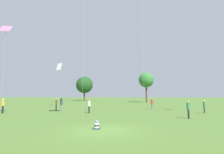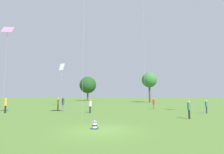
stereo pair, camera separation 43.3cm
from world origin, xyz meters
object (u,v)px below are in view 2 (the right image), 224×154
at_px(person_standing_0, 63,103).
at_px(person_standing_4, 90,105).
at_px(person_standing_5, 189,108).
at_px(person_standing_6, 154,103).
at_px(person_standing_1, 6,104).
at_px(kite_4, 62,67).
at_px(distant_tree_0, 88,85).
at_px(seated_toddler, 95,126).
at_px(distant_tree_1, 149,80).
at_px(person_standing_2, 206,105).
at_px(kite_3, 8,32).
at_px(person_standing_3, 58,103).

distance_m(person_standing_0, person_standing_4, 4.60).
distance_m(person_standing_5, person_standing_6, 11.00).
bearing_deg(person_standing_4, person_standing_1, -42.01).
relative_size(person_standing_1, person_standing_5, 1.08).
xyz_separation_m(person_standing_5, kite_4, (-19.41, 14.93, 6.60)).
bearing_deg(distant_tree_0, seated_toddler, -73.24).
xyz_separation_m(person_standing_1, distant_tree_1, (19.50, 33.24, 5.49)).
xyz_separation_m(person_standing_0, person_standing_1, (-5.97, -3.28, -0.02)).
bearing_deg(person_standing_2, person_standing_0, 50.29).
bearing_deg(person_standing_1, person_standing_5, -129.84).
bearing_deg(kite_3, person_standing_5, 30.78).
bearing_deg(person_standing_2, person_standing_1, 57.96).
xyz_separation_m(person_standing_1, distant_tree_0, (-3.16, 46.36, 4.99)).
distance_m(seated_toddler, person_standing_2, 15.93).
bearing_deg(distant_tree_0, distant_tree_1, -30.06).
distance_m(seated_toddler, person_standing_6, 17.55).
height_order(person_standing_4, person_standing_6, person_standing_6).
xyz_separation_m(person_standing_1, person_standing_2, (24.24, 3.31, -0.12)).
height_order(person_standing_2, kite_3, kite_3).
bearing_deg(seated_toddler, person_standing_5, 36.32).
distance_m(person_standing_0, kite_3, 10.81).
bearing_deg(person_standing_4, person_standing_2, 136.20).
relative_size(person_standing_5, kite_3, 0.17).
xyz_separation_m(person_standing_0, person_standing_4, (4.28, -1.69, -0.09)).
distance_m(seated_toddler, distant_tree_1, 42.39).
xyz_separation_m(person_standing_2, distant_tree_1, (-4.74, 29.93, 5.62)).
bearing_deg(person_standing_6, person_standing_5, -139.26).
relative_size(seated_toddler, kite_3, 0.06).
height_order(person_standing_5, kite_3, kite_3).
bearing_deg(distant_tree_1, seated_toddler, -98.56).
bearing_deg(person_standing_5, person_standing_6, 12.23).
height_order(person_standing_0, person_standing_1, person_standing_0).
bearing_deg(person_standing_5, person_standing_1, 84.36).
bearing_deg(person_standing_4, seated_toddler, 56.33).
xyz_separation_m(person_standing_2, person_standing_3, (-19.32, 0.66, 0.12)).
xyz_separation_m(person_standing_0, distant_tree_0, (-9.13, 43.08, 4.97)).
bearing_deg(person_standing_4, person_standing_5, 109.07).
relative_size(distant_tree_0, distant_tree_1, 1.05).
distance_m(seated_toddler, kite_3, 15.22).
bearing_deg(seated_toddler, person_standing_6, 70.31).
distance_m(person_standing_4, kite_3, 12.32).
distance_m(kite_3, distant_tree_1, 40.18).
relative_size(person_standing_2, distant_tree_0, 0.17).
bearing_deg(kite_4, person_standing_5, 38.30).
height_order(person_standing_3, kite_4, kite_4).
height_order(person_standing_3, person_standing_6, person_standing_3).
relative_size(person_standing_6, distant_tree_0, 0.18).
relative_size(person_standing_3, distant_tree_0, 0.19).
relative_size(person_standing_6, kite_4, 0.20).
bearing_deg(person_standing_1, person_standing_3, -84.75).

